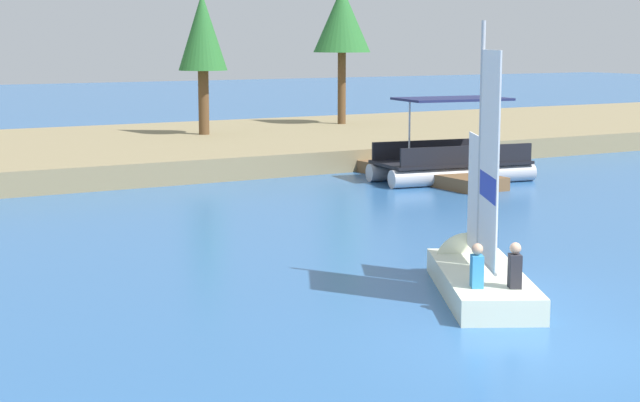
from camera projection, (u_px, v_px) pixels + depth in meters
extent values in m
plane|color=#2D609E|center=(542.00, 351.00, 15.84)|extent=(200.00, 200.00, 0.00)
cube|color=#897A56|center=(44.00, 155.00, 39.11)|extent=(80.00, 15.20, 0.79)
cylinder|color=brown|center=(204.00, 103.00, 43.06)|extent=(0.44, 0.44, 2.66)
cone|color=#286B2D|center=(202.00, 32.00, 42.61)|extent=(2.02, 2.02, 3.17)
cylinder|color=brown|center=(342.00, 88.00, 48.46)|extent=(0.38, 0.38, 3.33)
cone|color=#286B2D|center=(342.00, 19.00, 47.97)|extent=(2.66, 2.66, 3.02)
cube|color=brown|center=(424.00, 174.00, 35.09)|extent=(1.62, 6.93, 0.42)
cube|color=silver|center=(482.00, 284.00, 19.22)|extent=(3.36, 4.49, 0.46)
cone|color=silver|center=(463.00, 259.00, 21.35)|extent=(1.68, 1.58, 1.33)
cylinder|color=#B7B7BC|center=(481.00, 146.00, 19.25)|extent=(0.08, 0.08, 4.59)
cube|color=white|center=(489.00, 158.00, 18.45)|extent=(0.83, 1.48, 3.82)
cube|color=#1E33B2|center=(488.00, 187.00, 18.53)|extent=(0.75, 1.34, 0.46)
cube|color=white|center=(474.00, 192.00, 20.03)|extent=(0.54, 0.96, 2.26)
cylinder|color=#B7B7BC|center=(486.00, 265.00, 18.75)|extent=(0.85, 1.49, 0.06)
cube|color=#26262D|center=(515.00, 271.00, 17.88)|extent=(0.31, 0.34, 0.59)
sphere|color=tan|center=(515.00, 248.00, 17.82)|extent=(0.20, 0.20, 0.20)
cube|color=#338CCC|center=(477.00, 271.00, 17.92)|extent=(0.31, 0.34, 0.57)
sphere|color=tan|center=(477.00, 249.00, 17.86)|extent=(0.20, 0.20, 0.20)
cylinder|color=#B2B2B7|center=(439.00, 169.00, 35.55)|extent=(5.26, 1.39, 0.60)
cylinder|color=#B2B2B7|center=(464.00, 176.00, 33.96)|extent=(5.26, 1.39, 0.60)
cube|color=black|center=(451.00, 162.00, 34.70)|extent=(5.32, 3.08, 0.10)
cube|color=black|center=(436.00, 149.00, 35.63)|extent=(4.77, 0.83, 0.60)
cube|color=black|center=(467.00, 155.00, 33.66)|extent=(4.77, 0.83, 0.60)
cylinder|color=#B2B2B7|center=(493.00, 129.00, 35.11)|extent=(0.06, 0.06, 2.02)
cylinder|color=#B2B2B7|center=(409.00, 132.00, 33.97)|extent=(0.06, 0.06, 2.02)
cube|color=#1E234C|center=(452.00, 99.00, 34.38)|extent=(3.84, 2.62, 0.08)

